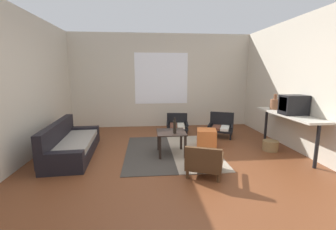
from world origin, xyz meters
The scene contains 16 objects.
ground_plane centered at (0.00, 0.00, 0.00)m, with size 7.80×7.80×0.00m, color brown.
far_wall_with_window centered at (0.00, 3.06, 1.35)m, with size 5.60×0.13×2.70m.
side_wall_right centered at (2.66, 0.30, 1.35)m, with size 0.12×6.60×2.70m, color beige.
side_wall_left centered at (-2.66, 0.30, 1.35)m, with size 0.12×6.60×2.70m, color beige.
area_rug centered at (0.04, 0.66, 0.01)m, with size 1.84×2.21×0.01m.
couch centered at (-1.93, 0.65, 0.21)m, with size 0.83×1.95×0.65m.
coffee_table centered at (0.02, 0.52, 0.36)m, with size 0.55×0.59×0.46m.
armchair_by_window centered at (0.37, 2.19, 0.22)m, with size 0.63×0.67×0.49m.
armchair_striped_foreground centered at (0.44, -0.47, 0.22)m, with size 0.73×0.76×0.51m.
armchair_corner centered at (1.42, 1.73, 0.27)m, with size 0.76×0.73×0.59m.
ottoman_orange centered at (0.83, 0.91, 0.19)m, with size 0.40×0.40×0.38m, color #D1662D.
console_shelf centered at (2.36, 0.44, 0.71)m, with size 0.44×1.77×0.79m.
crt_television centered at (2.36, 0.32, 0.98)m, with size 0.45×0.32×0.38m.
clay_vase centered at (2.36, 0.97, 0.91)m, with size 0.19×0.19×0.34m.
glass_bottle centered at (0.07, 0.41, 0.58)m, with size 0.06×0.06×0.30m.
wicker_basket centered at (2.09, 0.55, 0.10)m, with size 0.31×0.31×0.21m, color olive.
Camera 1 is at (-0.45, -3.77, 1.58)m, focal length 24.51 mm.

